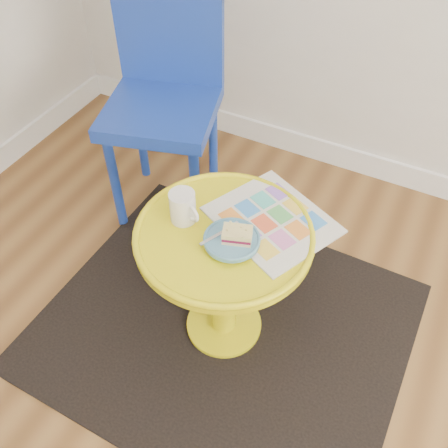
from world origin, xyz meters
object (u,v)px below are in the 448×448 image
at_px(newspaper, 272,220).
at_px(mug, 183,206).
at_px(chair, 165,87).
at_px(side_table, 224,264).
at_px(plate, 232,240).

relative_size(newspaper, mug, 3.15).
bearing_deg(chair, newspaper, -49.96).
xyz_separation_m(side_table, mug, (-0.14, -0.00, 0.20)).
relative_size(chair, newspaper, 2.76).
xyz_separation_m(side_table, newspaper, (0.11, 0.12, 0.15)).
height_order(chair, newspaper, chair).
xyz_separation_m(side_table, plate, (0.04, -0.03, 0.16)).
distance_m(side_table, newspaper, 0.22).
xyz_separation_m(newspaper, mug, (-0.24, -0.12, 0.05)).
relative_size(side_table, newspaper, 1.55).
bearing_deg(mug, plate, 13.42).
bearing_deg(chair, plate, -60.78).
relative_size(side_table, plate, 3.28).
relative_size(side_table, mug, 4.89).
xyz_separation_m(chair, mug, (0.42, -0.56, 0.02)).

